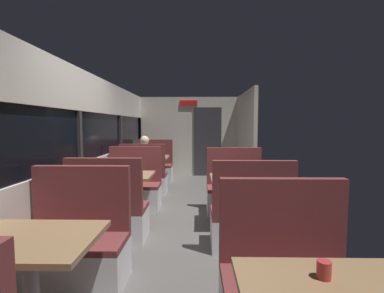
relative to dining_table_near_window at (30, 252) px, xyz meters
name	(u,v)px	position (x,y,z in m)	size (l,w,h in m)	color
ground_plane	(180,229)	(0.89, 2.09, -0.65)	(3.30, 9.20, 0.02)	#514F4C
carriage_window_panel_left	(78,152)	(-0.56, 2.09, 0.47)	(0.09, 8.48, 2.30)	beige
carriage_end_bulkhead	(191,137)	(0.95, 6.28, 0.50)	(2.90, 0.11, 2.30)	beige
carriage_aisle_panel_right	(245,139)	(2.34, 5.09, 0.51)	(0.08, 2.40, 2.30)	beige
dining_table_near_window	(30,252)	(0.00, 0.00, 0.00)	(0.90, 0.70, 0.74)	#9E9EA3
bench_near_window_facing_entry	(76,249)	(0.00, 0.70, -0.31)	(0.95, 0.50, 1.10)	silver
dining_table_mid_window	(123,181)	(0.00, 2.37, 0.00)	(0.90, 0.70, 0.74)	#9E9EA3
bench_mid_window_facing_end	(109,216)	(0.00, 1.67, -0.31)	(0.95, 0.50, 1.10)	silver
bench_mid_window_facing_entry	(134,190)	(0.00, 3.07, -0.31)	(0.95, 0.50, 1.10)	silver
dining_table_far_window	(150,161)	(0.00, 4.73, 0.00)	(0.90, 0.70, 0.74)	#9E9EA3
bench_far_window_facing_end	(144,179)	(0.00, 4.03, -0.31)	(0.95, 0.50, 1.10)	silver
bench_far_window_facing_entry	(154,169)	(0.00, 5.43, -0.31)	(0.95, 0.50, 1.10)	silver
bench_front_aisle_facing_entry	(288,290)	(1.79, 0.10, -0.31)	(0.95, 0.50, 1.10)	silver
dining_table_rear_aisle	(242,184)	(1.79, 2.17, 0.00)	(0.90, 0.70, 0.74)	#9E9EA3
bench_rear_aisle_facing_end	(251,222)	(1.79, 1.47, -0.31)	(0.95, 0.50, 1.10)	silver
bench_rear_aisle_facing_entry	(235,193)	(1.79, 2.87, -0.31)	(0.95, 0.50, 1.10)	silver
seated_passenger	(145,169)	(0.00, 4.11, -0.10)	(0.47, 0.55, 1.26)	#26262D
coffee_cup_primary	(324,270)	(1.77, -0.46, 0.15)	(0.07, 0.07, 0.09)	#B23333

